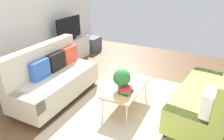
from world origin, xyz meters
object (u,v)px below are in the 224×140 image
(couch_beige, at_px, (53,78))
(potted_plant, at_px, (122,78))
(tv_console, at_px, (70,50))
(table_book_0, at_px, (126,92))
(tv, at_px, (69,29))
(bottle_1, at_px, (63,40))
(storage_trunk, at_px, (93,44))
(couch_green, at_px, (209,97))
(bottle_0, at_px, (61,39))
(vase_0, at_px, (54,41))
(coffee_table, at_px, (126,88))

(couch_beige, xyz_separation_m, potted_plant, (0.26, -1.39, 0.19))
(tv_console, distance_m, table_book_0, 3.01)
(potted_plant, bearing_deg, tv_console, 56.34)
(tv, distance_m, bottle_1, 0.41)
(tv, distance_m, potted_plant, 2.88)
(tv_console, distance_m, storage_trunk, 1.11)
(tv, xyz_separation_m, storage_trunk, (1.10, -0.08, -0.73))
(couch_green, relative_size, table_book_0, 8.32)
(table_book_0, bearing_deg, bottle_0, 63.49)
(tv, bearing_deg, bottle_0, -177.32)
(tv, bearing_deg, table_book_0, -123.66)
(storage_trunk, bearing_deg, table_book_0, -138.84)
(couch_green, xyz_separation_m, bottle_0, (0.76, 3.81, 0.32))
(bottle_1, bearing_deg, storage_trunk, -2.40)
(potted_plant, bearing_deg, couch_green, -74.51)
(couch_green, bearing_deg, vase_0, 88.82)
(table_book_0, bearing_deg, couch_beige, 97.42)
(couch_beige, relative_size, tv, 1.91)
(couch_green, relative_size, bottle_0, 8.34)
(couch_green, relative_size, tv_console, 1.43)
(storage_trunk, relative_size, bottle_0, 2.17)
(storage_trunk, relative_size, potted_plant, 1.31)
(coffee_table, distance_m, bottle_1, 2.67)
(coffee_table, relative_size, bottle_1, 7.14)
(tv_console, distance_m, potted_plant, 2.89)
(coffee_table, bearing_deg, tv, 58.66)
(couch_beige, distance_m, bottle_0, 1.75)
(tv_console, bearing_deg, couch_beige, -151.53)
(coffee_table, bearing_deg, bottle_0, 66.47)
(bottle_1, bearing_deg, vase_0, 159.92)
(tv, distance_m, vase_0, 0.63)
(coffee_table, xyz_separation_m, tv_console, (1.47, 2.43, -0.07))
(tv, height_order, vase_0, tv)
(coffee_table, relative_size, tv, 1.10)
(couch_green, distance_m, bottle_0, 3.90)
(tv_console, bearing_deg, bottle_0, -174.65)
(coffee_table, xyz_separation_m, tv, (1.47, 2.41, 0.56))
(coffee_table, relative_size, tv_console, 0.79)
(storage_trunk, relative_size, vase_0, 3.04)
(storage_trunk, bearing_deg, bottle_0, 177.75)
(vase_0, bearing_deg, tv, -6.88)
(couch_green, distance_m, tv_console, 4.03)
(couch_green, bearing_deg, coffee_table, 108.79)
(couch_green, relative_size, potted_plant, 5.02)
(tv, distance_m, bottle_0, 0.47)
(coffee_table, distance_m, table_book_0, 0.21)
(tv_console, height_order, table_book_0, tv_console)
(tv, bearing_deg, couch_green, -107.28)
(couch_beige, height_order, table_book_0, couch_beige)
(vase_0, bearing_deg, bottle_0, -30.45)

